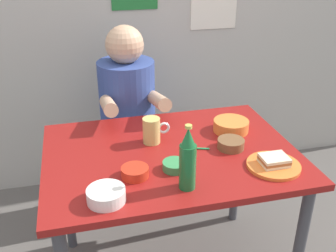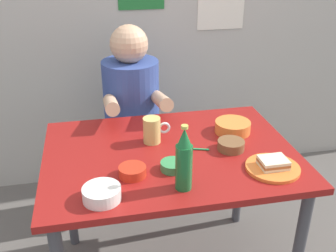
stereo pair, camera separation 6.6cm
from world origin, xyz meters
name	(u,v)px [view 1 (the left image)]	position (x,y,z in m)	size (l,w,h in m)	color
dining_table	(171,169)	(0.00, 0.00, 0.65)	(1.10, 0.80, 0.74)	maroon
stool	(130,159)	(-0.10, 0.63, 0.35)	(0.34, 0.34, 0.45)	#4C4C51
person_seated	(127,97)	(-0.10, 0.62, 0.77)	(0.33, 0.56, 0.72)	#33478C
plate_orange	(273,165)	(0.38, -0.23, 0.75)	(0.22, 0.22, 0.01)	orange
sandwich	(274,160)	(0.38, -0.23, 0.77)	(0.11, 0.09, 0.04)	beige
beer_mug	(152,130)	(-0.06, 0.10, 0.80)	(0.13, 0.08, 0.12)	#D1BC66
beer_bottle	(188,160)	(-0.01, -0.28, 0.86)	(0.06, 0.06, 0.26)	#19602D
soup_bowl_orange	(231,125)	(0.33, 0.12, 0.77)	(0.17, 0.17, 0.05)	orange
rice_bowl_white	(106,195)	(-0.31, -0.29, 0.77)	(0.14, 0.14, 0.05)	silver
condiment_bowl_brown	(231,143)	(0.27, -0.04, 0.76)	(0.12, 0.12, 0.04)	brown
sauce_bowl_chili	(135,172)	(-0.19, -0.16, 0.76)	(0.11, 0.11, 0.04)	red
dip_bowl_green	(175,165)	(-0.02, -0.15, 0.76)	(0.10, 0.10, 0.03)	#388C4C
spoon	(190,148)	(0.09, 0.00, 0.75)	(0.12, 0.05, 0.01)	#26A559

